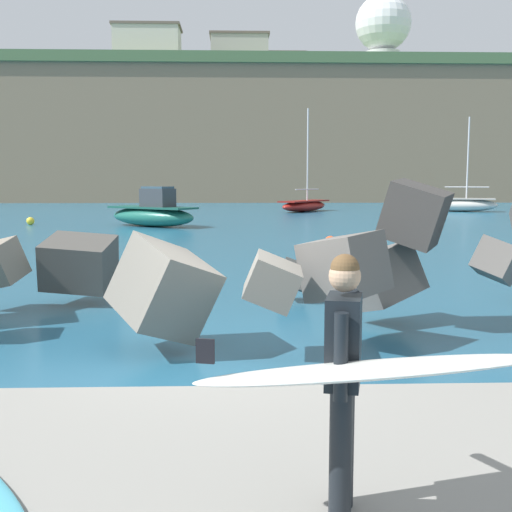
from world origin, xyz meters
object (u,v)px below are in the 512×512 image
at_px(radar_dome, 383,29).
at_px(boat_near_centre, 304,205).
at_px(station_building_west, 148,46).
at_px(station_building_annex, 240,56).
at_px(mooring_buoy_inner, 330,242).
at_px(boat_near_left, 461,204).
at_px(mooring_buoy_outer, 30,221).
at_px(boat_mid_left, 153,213).
at_px(station_building_east, 284,72).
at_px(surfer_with_board, 347,370).
at_px(station_building_central, 153,68).

bearing_deg(radar_dome, boat_near_centre, -111.75).
height_order(station_building_west, station_building_annex, station_building_annex).
bearing_deg(mooring_buoy_inner, boat_near_left, 61.44).
bearing_deg(mooring_buoy_outer, boat_near_left, 25.69).
distance_m(station_building_west, station_building_annex, 13.46).
distance_m(boat_mid_left, radar_dome, 61.36).
height_order(boat_near_left, mooring_buoy_inner, boat_near_left).
bearing_deg(station_building_west, station_building_east, 43.90).
height_order(surfer_with_board, station_building_east, station_building_east).
height_order(mooring_buoy_inner, mooring_buoy_outer, same).
bearing_deg(boat_near_left, station_building_east, 102.55).
distance_m(boat_near_left, mooring_buoy_outer, 32.82).
bearing_deg(boat_near_left, boat_near_centre, 178.03).
bearing_deg(station_building_west, mooring_buoy_outer, -91.16).
bearing_deg(surfer_with_board, station_building_central, 97.92).
relative_size(mooring_buoy_inner, station_building_annex, 0.06).
relative_size(boat_near_centre, mooring_buoy_inner, 18.57).
relative_size(boat_near_left, station_building_central, 1.42).
distance_m(boat_near_left, station_building_central, 58.48).
relative_size(boat_mid_left, station_building_west, 0.68).
bearing_deg(mooring_buoy_outer, boat_mid_left, -11.97).
xyz_separation_m(surfer_with_board, station_building_central, (-12.86, 92.48, 17.77)).
bearing_deg(station_building_east, radar_dome, -42.06).
bearing_deg(boat_near_centre, station_building_central, 111.02).
relative_size(boat_near_left, boat_near_centre, 0.91).
distance_m(boat_near_centre, station_building_west, 38.24).
bearing_deg(mooring_buoy_outer, mooring_buoy_inner, -39.75).
bearing_deg(mooring_buoy_inner, station_building_central, 102.09).
xyz_separation_m(surfer_with_board, boat_mid_left, (-5.14, 30.22, -0.56)).
height_order(boat_near_left, radar_dome, radar_dome).
xyz_separation_m(surfer_with_board, radar_dome, (19.14, 82.17, 21.28)).
bearing_deg(radar_dome, boat_mid_left, -115.04).
distance_m(boat_mid_left, station_building_east, 66.68).
distance_m(radar_dome, station_building_west, 31.32).
bearing_deg(station_building_central, boat_near_left, -56.99).
relative_size(boat_near_left, mooring_buoy_outer, 16.95).
xyz_separation_m(boat_near_left, radar_dome, (1.76, 36.23, 21.96)).
bearing_deg(radar_dome, station_building_central, 162.14).
relative_size(boat_near_left, station_building_west, 0.91).
bearing_deg(station_building_east, boat_near_left, -77.45).
distance_m(station_building_central, station_building_east, 19.72).
bearing_deg(station_building_east, boat_near_centre, -92.42).
bearing_deg(boat_near_centre, boat_mid_left, -121.74).
relative_size(boat_near_left, station_building_annex, 0.94).
bearing_deg(boat_mid_left, radar_dome, 64.96).
height_order(mooring_buoy_outer, station_building_annex, station_building_annex).
height_order(boat_mid_left, station_building_west, station_building_west).
relative_size(boat_near_centre, station_building_east, 1.08).
height_order(boat_near_left, station_building_annex, station_building_annex).
distance_m(radar_dome, station_building_east, 16.99).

